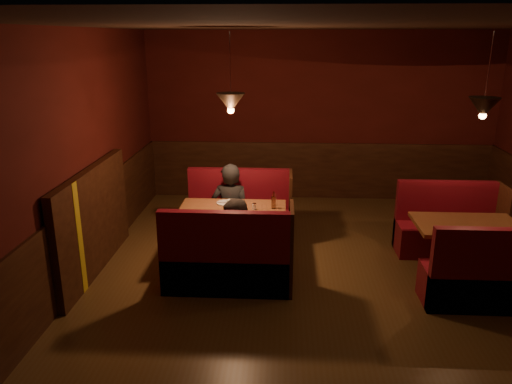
# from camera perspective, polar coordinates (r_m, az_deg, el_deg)

# --- Properties ---
(room) EXTENTS (6.02, 7.02, 2.92)m
(room) POSITION_cam_1_polar(r_m,az_deg,el_deg) (5.51, 6.65, -1.23)
(room) COLOR brown
(room) RESTS_ON ground
(main_table) EXTENTS (1.34, 0.82, 0.94)m
(main_table) POSITION_cam_1_polar(r_m,az_deg,el_deg) (6.33, -2.59, -3.37)
(main_table) COLOR brown
(main_table) RESTS_ON ground
(main_bench_far) EXTENTS (1.48, 0.53, 1.01)m
(main_bench_far) POSITION_cam_1_polar(r_m,az_deg,el_deg) (7.13, -1.83, -2.95)
(main_bench_far) COLOR #58111C
(main_bench_far) RESTS_ON ground
(main_bench_near) EXTENTS (1.48, 0.53, 1.01)m
(main_bench_near) POSITION_cam_1_polar(r_m,az_deg,el_deg) (5.73, -3.17, -8.27)
(main_bench_near) COLOR #58111C
(main_bench_near) RESTS_ON ground
(second_table) EXTENTS (1.21, 0.78, 0.68)m
(second_table) POSITION_cam_1_polar(r_m,az_deg,el_deg) (6.47, 22.87, -4.80)
(second_table) COLOR brown
(second_table) RESTS_ON ground
(second_bench_far) EXTENTS (1.34, 0.50, 0.96)m
(second_bench_far) POSITION_cam_1_polar(r_m,az_deg,el_deg) (7.18, 21.05, -4.13)
(second_bench_far) COLOR #58111C
(second_bench_far) RESTS_ON ground
(second_bench_near) EXTENTS (1.34, 0.50, 0.96)m
(second_bench_near) POSITION_cam_1_polar(r_m,az_deg,el_deg) (5.94, 25.15, -9.23)
(second_bench_near) COLOR #58111C
(second_bench_near) RESTS_ON ground
(diner_a) EXTENTS (0.57, 0.39, 1.50)m
(diner_a) POSITION_cam_1_polar(r_m,az_deg,el_deg) (6.86, -2.95, 0.01)
(diner_a) COLOR black
(diner_a) RESTS_ON ground
(diner_b) EXTENTS (0.76, 0.64, 1.40)m
(diner_b) POSITION_cam_1_polar(r_m,az_deg,el_deg) (5.66, -1.98, -4.35)
(diner_b) COLOR #3D3431
(diner_b) RESTS_ON ground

